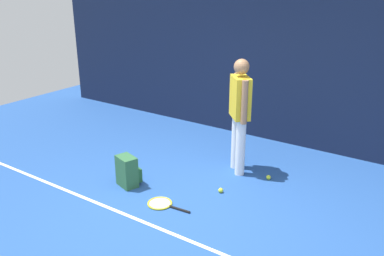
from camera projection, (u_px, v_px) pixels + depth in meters
name	position (u px, v px, depth m)	size (l,w,h in m)	color
ground_plane	(174.00, 212.00, 5.14)	(12.00, 12.00, 0.00)	#234C93
back_fence	(278.00, 61.00, 6.98)	(10.00, 0.10, 2.86)	#141E38
court_line	(155.00, 227.00, 4.85)	(9.00, 0.05, 0.00)	white
tennis_player	(240.00, 110.00, 5.93)	(0.43, 0.44, 1.70)	white
tennis_racket	(162.00, 204.00, 5.31)	(0.62, 0.35, 0.03)	black
backpack	(128.00, 172.00, 5.75)	(0.35, 0.35, 0.44)	#2D6038
tennis_ball_near_player	(221.00, 190.00, 5.61)	(0.07, 0.07, 0.07)	#CCE033
tennis_ball_by_fence	(269.00, 177.00, 5.97)	(0.07, 0.07, 0.07)	#CCE033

